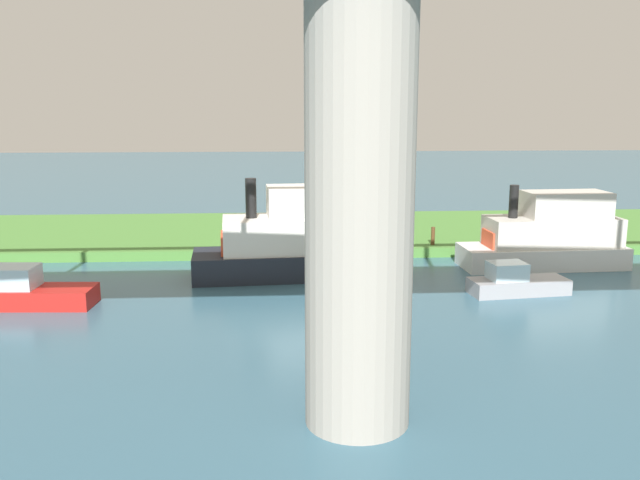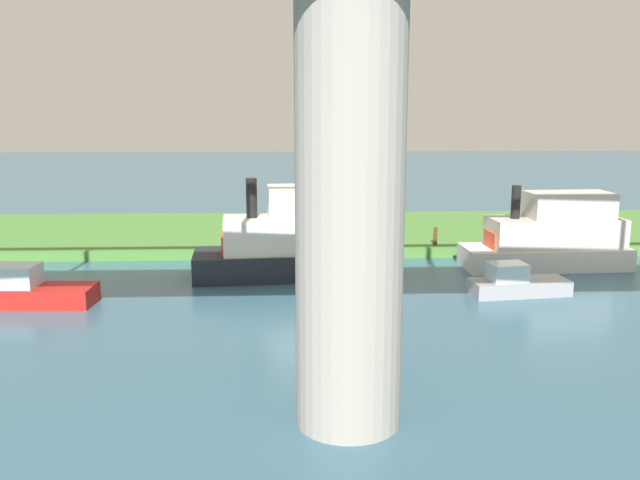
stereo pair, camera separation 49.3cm
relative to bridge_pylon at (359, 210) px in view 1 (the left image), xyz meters
name	(u,v)px [view 1 (the left image)]	position (x,y,z in m)	size (l,w,h in m)	color
ground_plane	(322,259)	(-0.25, -17.73, -5.29)	(160.00, 160.00, 0.00)	#386075
grassy_bank	(316,232)	(-0.25, -23.73, -5.04)	(80.00, 12.00, 0.50)	#4C8438
bridge_pylon	(359,210)	(0.00, 0.00, 0.00)	(2.55, 2.55, 10.57)	#9E998E
person_on_bank	(272,226)	(2.28, -20.67, -4.08)	(0.39, 0.39, 1.39)	#2D334C
mooring_post	(433,236)	(-6.10, -18.58, -4.32)	(0.20, 0.20, 0.93)	brown
motorboat_red	(298,240)	(1.06, -14.42, -3.62)	(9.00, 3.60, 4.50)	#1E232D
riverboat_paddlewheel	(28,292)	(11.64, -10.36, -4.72)	(4.84, 1.95, 1.58)	red
skiff_small	(548,237)	(-10.99, -15.50, -3.81)	(7.90, 2.97, 3.98)	white
motorboat_white	(516,282)	(-7.83, -10.92, -4.80)	(4.19, 1.92, 1.35)	#99999E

